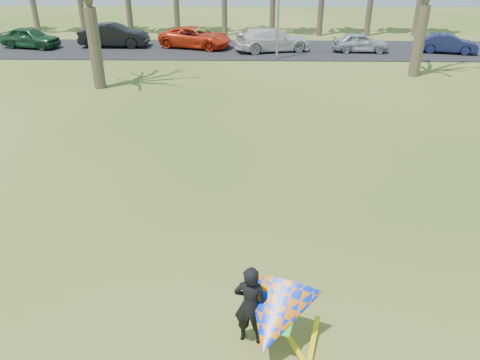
{
  "coord_description": "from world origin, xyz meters",
  "views": [
    {
      "loc": [
        0.29,
        -9.98,
        7.3
      ],
      "look_at": [
        0.0,
        2.0,
        1.1
      ],
      "focal_mm": 35.0,
      "sensor_mm": 36.0,
      "label": 1
    }
  ],
  "objects_px": {
    "car_4": "(360,42)",
    "car_5": "(448,44)",
    "kite_flyer": "(271,315)",
    "car_2": "(196,37)",
    "car_1": "(114,35)",
    "car_0": "(30,37)",
    "car_3": "(272,40)"
  },
  "relations": [
    {
      "from": "car_5",
      "to": "kite_flyer",
      "type": "relative_size",
      "value": 1.64
    },
    {
      "from": "car_5",
      "to": "kite_flyer",
      "type": "xyz_separation_m",
      "value": [
        -13.48,
        -27.34,
        0.15
      ]
    },
    {
      "from": "car_5",
      "to": "car_1",
      "type": "bearing_deg",
      "value": 100.06
    },
    {
      "from": "car_3",
      "to": "car_4",
      "type": "distance_m",
      "value": 6.29
    },
    {
      "from": "car_1",
      "to": "car_0",
      "type": "bearing_deg",
      "value": 95.02
    },
    {
      "from": "car_0",
      "to": "car_3",
      "type": "xyz_separation_m",
      "value": [
        17.88,
        -0.68,
        0.04
      ]
    },
    {
      "from": "car_4",
      "to": "kite_flyer",
      "type": "relative_size",
      "value": 1.64
    },
    {
      "from": "car_4",
      "to": "car_5",
      "type": "relative_size",
      "value": 1.0
    },
    {
      "from": "car_3",
      "to": "car_2",
      "type": "bearing_deg",
      "value": 64.4
    },
    {
      "from": "car_5",
      "to": "car_2",
      "type": "bearing_deg",
      "value": 99.22
    },
    {
      "from": "car_0",
      "to": "car_4",
      "type": "relative_size",
      "value": 1.11
    },
    {
      "from": "car_0",
      "to": "car_4",
      "type": "xyz_separation_m",
      "value": [
        24.17,
        -0.8,
        -0.08
      ]
    },
    {
      "from": "car_0",
      "to": "car_3",
      "type": "distance_m",
      "value": 17.89
    },
    {
      "from": "kite_flyer",
      "to": "car_4",
      "type": "bearing_deg",
      "value": 75.06
    },
    {
      "from": "car_0",
      "to": "car_3",
      "type": "bearing_deg",
      "value": -79.27
    },
    {
      "from": "car_4",
      "to": "kite_flyer",
      "type": "height_order",
      "value": "kite_flyer"
    },
    {
      "from": "car_3",
      "to": "kite_flyer",
      "type": "relative_size",
      "value": 2.26
    },
    {
      "from": "kite_flyer",
      "to": "car_5",
      "type": "bearing_deg",
      "value": 63.76
    },
    {
      "from": "car_1",
      "to": "kite_flyer",
      "type": "distance_m",
      "value": 30.79
    },
    {
      "from": "car_1",
      "to": "car_3",
      "type": "height_order",
      "value": "car_1"
    },
    {
      "from": "kite_flyer",
      "to": "car_3",
      "type": "bearing_deg",
      "value": 87.79
    },
    {
      "from": "car_3",
      "to": "car_5",
      "type": "height_order",
      "value": "car_3"
    },
    {
      "from": "car_2",
      "to": "car_1",
      "type": "bearing_deg",
      "value": 106.1
    },
    {
      "from": "car_1",
      "to": "car_5",
      "type": "distance_m",
      "value": 24.22
    },
    {
      "from": "car_4",
      "to": "car_0",
      "type": "bearing_deg",
      "value": 90.01
    },
    {
      "from": "car_0",
      "to": "car_1",
      "type": "bearing_deg",
      "value": -72.27
    },
    {
      "from": "car_0",
      "to": "car_3",
      "type": "relative_size",
      "value": 0.81
    },
    {
      "from": "car_0",
      "to": "car_5",
      "type": "distance_m",
      "value": 30.31
    },
    {
      "from": "car_1",
      "to": "kite_flyer",
      "type": "xyz_separation_m",
      "value": [
        10.69,
        -28.87,
        -0.04
      ]
    },
    {
      "from": "car_0",
      "to": "car_2",
      "type": "distance_m",
      "value": 12.24
    },
    {
      "from": "car_4",
      "to": "car_5",
      "type": "xyz_separation_m",
      "value": [
        6.12,
        -0.21,
        -0.02
      ]
    },
    {
      "from": "car_1",
      "to": "car_5",
      "type": "xyz_separation_m",
      "value": [
        24.17,
        -1.54,
        -0.19
      ]
    }
  ]
}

